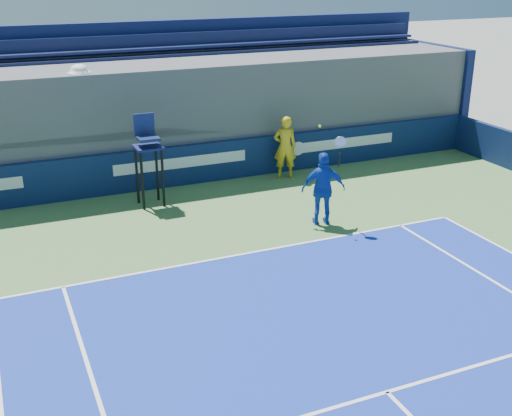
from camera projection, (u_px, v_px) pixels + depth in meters
name	position (u px, v px, depth m)	size (l,w,h in m)	color
ball_person	(285.00, 147.00, 19.37)	(0.70, 0.46, 1.91)	yellow
back_hoarding	(181.00, 166.00, 18.82)	(20.40, 0.21, 1.20)	#0C1B45
umpire_chair	(148.00, 151.00, 16.96)	(0.71, 0.71, 2.48)	black
tennis_player	(323.00, 189.00, 15.88)	(1.18, 0.78, 2.57)	#1642B2
stadium_seating	(160.00, 110.00, 20.14)	(21.00, 4.05, 4.40)	#4A4A4E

